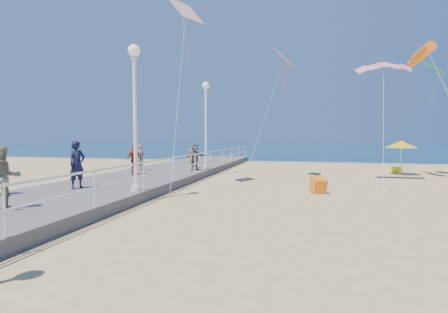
% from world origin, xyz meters
% --- Properties ---
extents(ground, '(160.00, 160.00, 0.00)m').
position_xyz_m(ground, '(0.00, 0.00, 0.00)').
color(ground, '#E0BA75').
rests_on(ground, ground).
extents(ocean, '(160.00, 90.00, 0.05)m').
position_xyz_m(ocean, '(0.00, 65.00, 0.01)').
color(ocean, '#0C2D49').
rests_on(ocean, ground).
extents(surf_line, '(160.00, 1.20, 0.04)m').
position_xyz_m(surf_line, '(0.00, 20.50, 0.03)').
color(surf_line, silver).
rests_on(surf_line, ground).
extents(boardwalk, '(5.00, 44.00, 0.40)m').
position_xyz_m(boardwalk, '(-7.50, 0.00, 0.20)').
color(boardwalk, slate).
rests_on(boardwalk, ground).
extents(railing, '(0.05, 42.00, 0.55)m').
position_xyz_m(railing, '(-5.05, 0.00, 1.25)').
color(railing, white).
rests_on(railing, boardwalk).
extents(lamp_post_mid, '(0.44, 0.44, 5.32)m').
position_xyz_m(lamp_post_mid, '(-5.35, 0.00, 3.66)').
color(lamp_post_mid, white).
rests_on(lamp_post_mid, boardwalk).
extents(lamp_post_far, '(0.44, 0.44, 5.32)m').
position_xyz_m(lamp_post_far, '(-5.35, 9.00, 3.66)').
color(lamp_post_far, white).
rests_on(lamp_post_far, boardwalk).
extents(spectator_0, '(0.63, 0.78, 1.85)m').
position_xyz_m(spectator_0, '(-7.85, 0.04, 1.33)').
color(spectator_0, '#1A1734').
rests_on(spectator_0, boardwalk).
extents(spectator_1, '(1.01, 1.08, 1.77)m').
position_xyz_m(spectator_1, '(-7.30, -3.83, 1.28)').
color(spectator_1, gray).
rests_on(spectator_1, boardwalk).
extents(spectator_3, '(0.67, 1.02, 1.60)m').
position_xyz_m(spectator_3, '(-8.09, 5.01, 1.20)').
color(spectator_3, red).
rests_on(spectator_3, boardwalk).
extents(spectator_5, '(1.13, 1.50, 1.58)m').
position_xyz_m(spectator_5, '(-5.72, 7.95, 1.19)').
color(spectator_5, slate).
rests_on(spectator_5, boardwalk).
extents(spectator_6, '(0.37, 0.56, 1.52)m').
position_xyz_m(spectator_6, '(-8.79, 7.15, 1.16)').
color(spectator_6, '#857A5C').
rests_on(spectator_6, boardwalk).
extents(beach_walker_c, '(0.86, 0.96, 1.65)m').
position_xyz_m(beach_walker_c, '(-6.33, 9.20, 0.83)').
color(beach_walker_c, gray).
rests_on(beach_walker_c, ground).
extents(box_kite, '(0.77, 0.86, 0.74)m').
position_xyz_m(box_kite, '(1.23, 3.46, 0.30)').
color(box_kite, '#F1440E').
rests_on(box_kite, ground).
extents(beach_umbrella, '(1.90, 1.90, 2.14)m').
position_xyz_m(beach_umbrella, '(6.36, 11.92, 1.91)').
color(beach_umbrella, white).
rests_on(beach_umbrella, ground).
extents(beach_chair_left, '(0.55, 0.55, 0.40)m').
position_xyz_m(beach_chair_left, '(6.43, 13.20, 0.20)').
color(beach_chair_left, '#FDFF1A').
rests_on(beach_chair_left, ground).
extents(kite_parafoil, '(2.71, 0.94, 0.65)m').
position_xyz_m(kite_parafoil, '(4.48, 7.85, 6.05)').
color(kite_parafoil, '#D81948').
extents(kite_windsock, '(1.04, 2.88, 1.12)m').
position_xyz_m(kite_windsock, '(6.79, 9.60, 6.93)').
color(kite_windsock, orange).
extents(kite_diamond_pink, '(1.24, 1.56, 1.01)m').
position_xyz_m(kite_diamond_pink, '(-0.57, 8.40, 6.76)').
color(kite_diamond_pink, '#FF5D63').
extents(kite_diamond_green, '(1.42, 1.53, 0.71)m').
position_xyz_m(kite_diamond_green, '(7.91, 11.42, 6.37)').
color(kite_diamond_green, green).
extents(kite_diamond_redwhite, '(1.53, 1.75, 1.08)m').
position_xyz_m(kite_diamond_redwhite, '(-4.78, 3.91, 8.20)').
color(kite_diamond_redwhite, '#E3561A').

